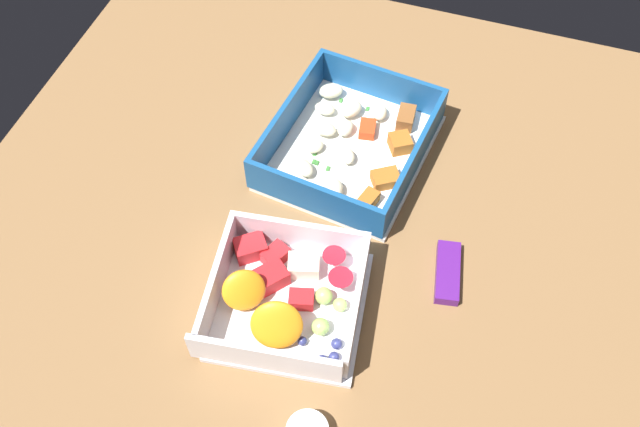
% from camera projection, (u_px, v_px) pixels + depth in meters
% --- Properties ---
extents(table_surface, '(0.80, 0.80, 0.02)m').
position_uv_depth(table_surface, '(320.00, 239.00, 0.76)').
color(table_surface, brown).
rests_on(table_surface, ground).
extents(pasta_container, '(0.21, 0.19, 0.05)m').
position_uv_depth(pasta_container, '(351.00, 144.00, 0.81)').
color(pasta_container, white).
rests_on(pasta_container, table_surface).
extents(fruit_bowl, '(0.16, 0.16, 0.06)m').
position_uv_depth(fruit_bowl, '(286.00, 295.00, 0.69)').
color(fruit_bowl, white).
rests_on(fruit_bowl, table_surface).
extents(candy_bar, '(0.07, 0.04, 0.01)m').
position_uv_depth(candy_bar, '(448.00, 272.00, 0.72)').
color(candy_bar, '#51197A').
rests_on(candy_bar, table_surface).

